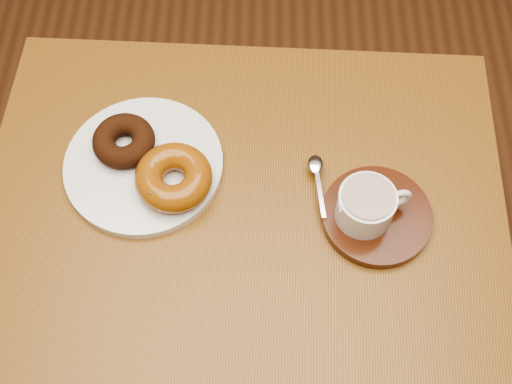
{
  "coord_description": "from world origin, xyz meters",
  "views": [
    {
      "loc": [
        -0.03,
        -0.55,
        1.54
      ],
      "look_at": [
        -0.04,
        -0.12,
        0.73
      ],
      "focal_mm": 45.0,
      "sensor_mm": 36.0,
      "label": 1
    }
  ],
  "objects_px": {
    "coffee_cup": "(367,205)",
    "donut_plate": "(144,165)",
    "saucer": "(376,216)",
    "cafe_table": "(244,231)"
  },
  "relations": [
    {
      "from": "donut_plate",
      "to": "coffee_cup",
      "type": "height_order",
      "value": "coffee_cup"
    },
    {
      "from": "cafe_table",
      "to": "coffee_cup",
      "type": "distance_m",
      "value": 0.24
    },
    {
      "from": "donut_plate",
      "to": "saucer",
      "type": "xyz_separation_m",
      "value": [
        0.34,
        -0.08,
        0.0
      ]
    },
    {
      "from": "donut_plate",
      "to": "coffee_cup",
      "type": "distance_m",
      "value": 0.33
    },
    {
      "from": "cafe_table",
      "to": "coffee_cup",
      "type": "bearing_deg",
      "value": -8.14
    },
    {
      "from": "cafe_table",
      "to": "donut_plate",
      "type": "distance_m",
      "value": 0.2
    },
    {
      "from": "cafe_table",
      "to": "donut_plate",
      "type": "xyz_separation_m",
      "value": [
        -0.15,
        0.05,
        0.12
      ]
    },
    {
      "from": "saucer",
      "to": "coffee_cup",
      "type": "distance_m",
      "value": 0.04
    },
    {
      "from": "coffee_cup",
      "to": "donut_plate",
      "type": "bearing_deg",
      "value": 151.76
    },
    {
      "from": "donut_plate",
      "to": "coffee_cup",
      "type": "bearing_deg",
      "value": -14.43
    }
  ]
}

